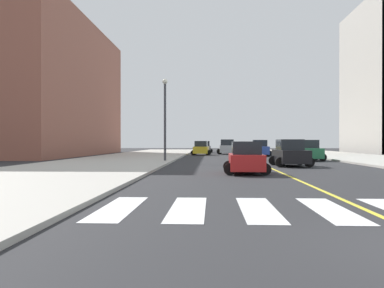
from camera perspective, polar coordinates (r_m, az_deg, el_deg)
sidewalk_kerb_west at (r=27.68m, az=-14.70°, el=-3.14°), size 10.00×120.00×0.15m
crosswalk_paint at (r=11.19m, az=23.38°, el=-8.54°), size 13.50×4.00×0.01m
lane_divider_paint at (r=46.54m, az=7.60°, el=-1.84°), size 0.16×80.00×0.01m
low_rise_brick_west at (r=57.34m, az=-21.56°, el=7.17°), size 16.00×32.00×17.25m
car_black_nearest at (r=29.71m, az=13.72°, el=-1.33°), size 2.74×4.33×1.91m
car_silver_second at (r=57.88m, az=4.95°, el=-0.47°), size 2.93×4.69×2.10m
car_red_third at (r=22.16m, az=7.62°, el=-2.06°), size 2.48×3.94×1.75m
car_green_fourth at (r=39.02m, az=16.09°, el=-0.95°), size 2.76×4.35×1.92m
car_blue_fifth at (r=49.76m, az=9.55°, el=-0.65°), size 2.91×4.52×1.98m
car_yellow_sixth at (r=53.66m, az=1.32°, el=-0.64°), size 2.74×4.27×1.87m
car_gray_seventh at (r=65.39m, az=1.76°, el=-0.47°), size 2.73×4.29×1.89m
street_lamp at (r=34.49m, az=-3.84°, el=4.53°), size 0.44×0.44×6.95m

